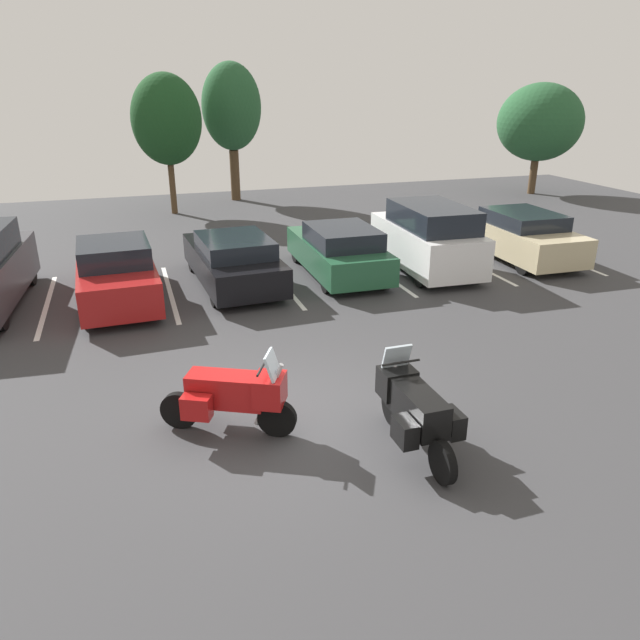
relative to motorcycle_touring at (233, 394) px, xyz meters
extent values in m
cube|color=#38383A|center=(0.93, 0.21, -0.71)|extent=(44.00, 44.00, 0.10)
cylinder|color=black|center=(0.61, -0.31, -0.36)|extent=(0.60, 0.38, 0.61)
cylinder|color=black|center=(-0.79, 0.40, -0.36)|extent=(0.60, 0.38, 0.61)
cube|color=#A51414|center=(-0.09, 0.04, 0.07)|extent=(1.25, 0.93, 0.51)
cylinder|color=#B2B2B7|center=(0.51, -0.25, 0.04)|extent=(0.47, 0.28, 1.08)
cylinder|color=black|center=(0.43, -0.22, 0.51)|extent=(0.31, 0.57, 0.04)
cube|color=#A51414|center=(0.52, -0.26, 0.12)|extent=(0.63, 0.67, 0.46)
cube|color=#B2C1CC|center=(0.57, -0.29, 0.55)|extent=(0.34, 0.47, 0.39)
cube|color=#A51414|center=(-0.24, 0.53, -0.06)|extent=(0.50, 0.41, 0.36)
cube|color=#A51414|center=(-0.57, -0.12, -0.06)|extent=(0.50, 0.41, 0.36)
cylinder|color=black|center=(2.45, -0.53, -0.36)|extent=(0.13, 0.61, 0.61)
cylinder|color=black|center=(2.47, -2.12, -0.36)|extent=(0.13, 0.61, 0.61)
cube|color=black|center=(2.46, -1.33, 0.07)|extent=(0.46, 1.20, 0.51)
cylinder|color=#B2B2B7|center=(2.45, -0.65, 0.04)|extent=(0.07, 0.49, 1.08)
cylinder|color=black|center=(2.45, -0.73, 0.51)|extent=(0.62, 0.04, 0.04)
cube|color=black|center=(2.45, -0.63, 0.12)|extent=(0.54, 0.44, 0.46)
cube|color=#B2C1CC|center=(2.45, -0.58, 0.55)|extent=(0.44, 0.17, 0.39)
cube|color=black|center=(2.10, -1.69, -0.06)|extent=(0.24, 0.44, 0.36)
cube|color=black|center=(2.83, -1.68, -0.06)|extent=(0.24, 0.44, 0.36)
cube|color=silver|center=(-3.36, 7.16, -0.66)|extent=(0.12, 4.71, 0.01)
cube|color=silver|center=(-0.39, 7.16, -0.66)|extent=(0.12, 4.71, 0.01)
cube|color=silver|center=(2.59, 7.16, -0.66)|extent=(0.12, 4.71, 0.01)
cube|color=silver|center=(5.57, 7.16, -0.66)|extent=(0.12, 4.71, 0.01)
cube|color=silver|center=(8.55, 7.16, -0.66)|extent=(0.12, 4.71, 0.01)
cube|color=silver|center=(11.53, 7.16, -0.66)|extent=(0.12, 4.71, 0.01)
cylinder|color=black|center=(-3.90, 9.00, -0.31)|extent=(0.27, 0.72, 0.71)
cylinder|color=black|center=(-4.14, 5.71, -0.31)|extent=(0.27, 0.72, 0.71)
cube|color=maroon|center=(-1.65, 6.98, -0.04)|extent=(1.97, 4.67, 0.83)
cube|color=black|center=(-1.64, 6.76, 0.63)|extent=(1.72, 2.03, 0.52)
cylinder|color=black|center=(-2.47, 8.51, -0.35)|extent=(0.25, 0.65, 0.64)
cylinder|color=black|center=(-0.96, 8.57, -0.35)|extent=(0.25, 0.65, 0.64)
cylinder|color=black|center=(-2.34, 5.38, -0.35)|extent=(0.25, 0.65, 0.64)
cylinder|color=black|center=(-0.82, 5.45, -0.35)|extent=(0.25, 0.65, 0.64)
cube|color=black|center=(1.33, 7.39, -0.09)|extent=(2.12, 4.73, 0.75)
cube|color=black|center=(1.35, 7.03, 0.50)|extent=(1.84, 2.36, 0.43)
cylinder|color=black|center=(0.44, 8.92, -0.35)|extent=(0.25, 0.63, 0.62)
cylinder|color=black|center=(2.05, 9.00, -0.35)|extent=(0.25, 0.63, 0.62)
cylinder|color=black|center=(0.61, 5.77, -0.35)|extent=(0.25, 0.63, 0.62)
cylinder|color=black|center=(2.22, 5.86, -0.35)|extent=(0.25, 0.63, 0.62)
cube|color=#235638|center=(4.33, 7.38, -0.09)|extent=(1.90, 4.43, 0.75)
cube|color=black|center=(4.32, 6.97, 0.53)|extent=(1.72, 2.23, 0.49)
cylinder|color=black|center=(3.56, 8.88, -0.36)|extent=(0.23, 0.61, 0.61)
cylinder|color=black|center=(5.14, 8.86, -0.36)|extent=(0.23, 0.61, 0.61)
cylinder|color=black|center=(3.52, 5.89, -0.36)|extent=(0.23, 0.61, 0.61)
cylinder|color=black|center=(5.09, 5.87, -0.36)|extent=(0.23, 0.61, 0.61)
cube|color=white|center=(6.90, 7.00, 0.09)|extent=(2.00, 4.38, 1.11)
cube|color=black|center=(6.89, 6.69, 0.96)|extent=(1.79, 2.90, 0.63)
cylinder|color=black|center=(6.18, 8.49, -0.36)|extent=(0.24, 0.63, 0.62)
cylinder|color=black|center=(7.74, 8.43, -0.36)|extent=(0.24, 0.63, 0.62)
cylinder|color=black|center=(6.06, 5.56, -0.36)|extent=(0.24, 0.63, 0.62)
cylinder|color=black|center=(7.62, 5.50, -0.36)|extent=(0.24, 0.63, 0.62)
cube|color=#C1B289|center=(10.21, 7.25, -0.04)|extent=(1.99, 4.70, 0.84)
cube|color=black|center=(10.21, 7.11, 0.59)|extent=(1.79, 2.36, 0.43)
cylinder|color=black|center=(9.43, 8.85, -0.35)|extent=(0.23, 0.63, 0.63)
cylinder|color=black|center=(11.06, 8.82, -0.35)|extent=(0.23, 0.63, 0.63)
cylinder|color=black|center=(9.36, 5.68, -0.35)|extent=(0.23, 0.63, 0.63)
cylinder|color=black|center=(10.99, 5.65, -0.35)|extent=(0.23, 0.63, 0.63)
cylinder|color=#4C3823|center=(17.86, 16.99, 0.12)|extent=(0.35, 0.35, 1.57)
ellipsoid|color=#23512D|center=(17.86, 16.99, 2.68)|extent=(3.95, 3.95, 3.55)
cylinder|color=#4C3823|center=(0.69, 17.50, 0.32)|extent=(0.25, 0.25, 1.98)
ellipsoid|color=#19421E|center=(0.69, 17.50, 3.07)|extent=(2.76, 2.76, 3.52)
cylinder|color=#4C3823|center=(3.71, 19.81, 0.45)|extent=(0.42, 0.42, 2.23)
ellipsoid|color=#23512D|center=(3.71, 19.81, 3.44)|extent=(2.62, 2.62, 3.75)
camera|label=1|loc=(-1.22, -8.11, 4.44)|focal=33.63mm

